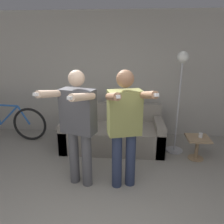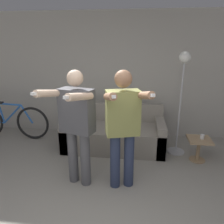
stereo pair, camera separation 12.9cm
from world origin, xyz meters
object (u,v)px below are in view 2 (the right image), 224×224
(person_left, at_px, (76,121))
(bicycle, at_px, (10,121))
(floor_lamp, at_px, (182,84))
(cat, at_px, (119,99))
(side_table, at_px, (199,145))
(person_right, at_px, (123,123))
(couch, at_px, (114,134))
(cup, at_px, (202,137))

(person_left, relative_size, bicycle, 0.95)
(floor_lamp, height_order, bicycle, floor_lamp)
(cat, bearing_deg, side_table, -25.37)
(side_table, bearing_deg, person_right, -145.03)
(couch, bearing_deg, cat, 80.44)
(bicycle, bearing_deg, couch, -4.13)
(person_left, distance_m, person_right, 0.63)
(person_left, distance_m, cup, 2.18)
(cat, xyz_separation_m, floor_lamp, (1.13, -0.42, 0.41))
(floor_lamp, relative_size, cup, 23.43)
(floor_lamp, xyz_separation_m, bicycle, (-3.45, 0.24, -0.93))
(person_left, xyz_separation_m, person_right, (0.63, -0.00, 0.01))
(couch, relative_size, cup, 24.20)
(cat, relative_size, floor_lamp, 0.23)
(person_left, xyz_separation_m, side_table, (1.88, 0.88, -0.67))
(person_left, height_order, floor_lamp, floor_lamp)
(couch, distance_m, cup, 1.60)
(couch, xyz_separation_m, person_left, (-0.37, -1.23, 0.69))
(cat, relative_size, side_table, 1.05)
(person_right, relative_size, cat, 3.86)
(floor_lamp, xyz_separation_m, side_table, (0.33, -0.27, -1.01))
(couch, distance_m, person_left, 1.46)
(cup, xyz_separation_m, bicycle, (-3.81, 0.51, -0.08))
(person_left, distance_m, bicycle, 2.42)
(person_left, distance_m, cat, 1.63)
(couch, xyz_separation_m, floor_lamp, (1.19, -0.08, 1.03))
(person_right, bearing_deg, side_table, 18.94)
(person_left, bearing_deg, person_right, 16.69)
(person_right, height_order, bicycle, person_right)
(side_table, xyz_separation_m, cup, (0.04, 0.01, 0.16))
(floor_lamp, distance_m, cup, 0.97)
(person_left, xyz_separation_m, cat, (0.43, 1.57, -0.07))
(cat, bearing_deg, floor_lamp, -20.21)
(couch, distance_m, side_table, 1.55)
(bicycle, bearing_deg, cup, -7.62)
(person_right, distance_m, cup, 1.65)
(person_right, relative_size, floor_lamp, 0.90)
(person_right, bearing_deg, couch, 85.63)
(couch, relative_size, bicycle, 1.10)
(cup, relative_size, bicycle, 0.05)
(cat, bearing_deg, bicycle, -175.75)
(cup, bearing_deg, cat, 155.42)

